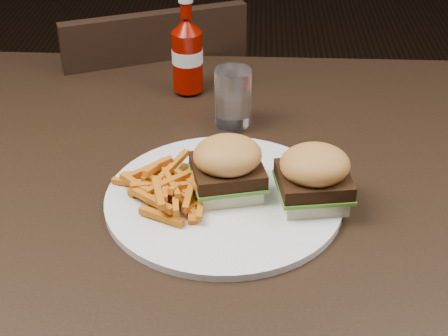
{
  "coord_description": "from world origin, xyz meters",
  "views": [
    {
      "loc": [
        0.08,
        -0.88,
        1.31
      ],
      "look_at": [
        0.04,
        -0.09,
        0.8
      ],
      "focal_mm": 55.0,
      "sensor_mm": 36.0,
      "label": 1
    }
  ],
  "objects_px": {
    "plate": "(224,199)",
    "tumbler": "(233,97)",
    "dining_table": "(202,173)",
    "chair_far": "(145,153)",
    "ketchup_bottle": "(188,61)"
  },
  "relations": [
    {
      "from": "dining_table",
      "to": "chair_far",
      "type": "distance_m",
      "value": 0.64
    },
    {
      "from": "chair_far",
      "to": "ketchup_bottle",
      "type": "distance_m",
      "value": 0.51
    },
    {
      "from": "plate",
      "to": "chair_far",
      "type": "bearing_deg",
      "value": 109.19
    },
    {
      "from": "plate",
      "to": "tumbler",
      "type": "relative_size",
      "value": 3.49
    },
    {
      "from": "plate",
      "to": "ketchup_bottle",
      "type": "relative_size",
      "value": 3.05
    },
    {
      "from": "dining_table",
      "to": "ketchup_bottle",
      "type": "distance_m",
      "value": 0.25
    },
    {
      "from": "dining_table",
      "to": "tumbler",
      "type": "bearing_deg",
      "value": 69.08
    },
    {
      "from": "plate",
      "to": "tumbler",
      "type": "height_order",
      "value": "tumbler"
    },
    {
      "from": "ketchup_bottle",
      "to": "dining_table",
      "type": "bearing_deg",
      "value": -79.88
    },
    {
      "from": "tumbler",
      "to": "ketchup_bottle",
      "type": "bearing_deg",
      "value": 124.16
    },
    {
      "from": "ketchup_bottle",
      "to": "tumbler",
      "type": "xyz_separation_m",
      "value": [
        0.08,
        -0.13,
        -0.01
      ]
    },
    {
      "from": "plate",
      "to": "tumbler",
      "type": "bearing_deg",
      "value": 88.77
    },
    {
      "from": "dining_table",
      "to": "tumbler",
      "type": "relative_size",
      "value": 12.76
    },
    {
      "from": "dining_table",
      "to": "plate",
      "type": "relative_size",
      "value": 3.65
    },
    {
      "from": "chair_far",
      "to": "dining_table",
      "type": "bearing_deg",
      "value": 86.25
    }
  ]
}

